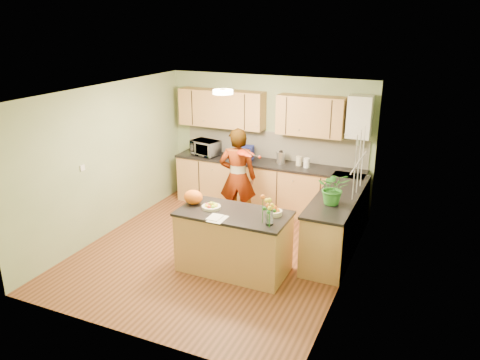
% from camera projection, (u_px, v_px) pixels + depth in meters
% --- Properties ---
extents(floor, '(4.50, 4.50, 0.00)m').
position_uv_depth(floor, '(216.00, 251.00, 7.37)').
color(floor, '#522E17').
rests_on(floor, ground).
extents(ceiling, '(4.00, 4.50, 0.02)m').
position_uv_depth(ceiling, '(214.00, 92.00, 6.56)').
color(ceiling, silver).
rests_on(ceiling, wall_back).
extents(wall_back, '(4.00, 0.02, 2.50)m').
position_uv_depth(wall_back, '(268.00, 142.00, 8.91)').
color(wall_back, gray).
rests_on(wall_back, floor).
extents(wall_front, '(4.00, 0.02, 2.50)m').
position_uv_depth(wall_front, '(121.00, 237.00, 5.02)').
color(wall_front, gray).
rests_on(wall_front, floor).
extents(wall_left, '(0.02, 4.50, 2.50)m').
position_uv_depth(wall_left, '(107.00, 161.00, 7.73)').
color(wall_left, gray).
rests_on(wall_left, floor).
extents(wall_right, '(0.02, 4.50, 2.50)m').
position_uv_depth(wall_right, '(350.00, 196.00, 6.20)').
color(wall_right, gray).
rests_on(wall_right, floor).
extents(back_counter, '(3.64, 0.62, 0.94)m').
position_uv_depth(back_counter, '(267.00, 186.00, 8.87)').
color(back_counter, '#A17E40').
rests_on(back_counter, floor).
extents(right_counter, '(0.62, 2.24, 0.94)m').
position_uv_depth(right_counter, '(338.00, 222.00, 7.30)').
color(right_counter, '#A17E40').
rests_on(right_counter, floor).
extents(splashback, '(3.60, 0.02, 0.52)m').
position_uv_depth(splashback, '(273.00, 145.00, 8.87)').
color(splashback, white).
rests_on(splashback, back_counter).
extents(upper_cabinets, '(3.20, 0.34, 0.70)m').
position_uv_depth(upper_cabinets, '(257.00, 111.00, 8.63)').
color(upper_cabinets, '#A17E40').
rests_on(upper_cabinets, wall_back).
extents(boiler, '(0.40, 0.30, 0.86)m').
position_uv_depth(boiler, '(360.00, 117.00, 7.91)').
color(boiler, white).
rests_on(boiler, wall_back).
extents(window_right, '(0.01, 1.30, 1.05)m').
position_uv_depth(window_right, '(359.00, 162.00, 6.62)').
color(window_right, white).
rests_on(window_right, wall_right).
extents(light_switch, '(0.02, 0.09, 0.09)m').
position_uv_depth(light_switch, '(82.00, 168.00, 7.19)').
color(light_switch, white).
rests_on(light_switch, wall_left).
extents(ceiling_lamp, '(0.30, 0.30, 0.07)m').
position_uv_depth(ceiling_lamp, '(223.00, 92.00, 6.83)').
color(ceiling_lamp, '#FFEABF').
rests_on(ceiling_lamp, ceiling).
extents(peninsula_island, '(1.58, 0.81, 0.90)m').
position_uv_depth(peninsula_island, '(234.00, 241.00, 6.70)').
color(peninsula_island, '#A17E40').
rests_on(peninsula_island, floor).
extents(fruit_dish, '(0.27, 0.27, 0.09)m').
position_uv_depth(fruit_dish, '(211.00, 206.00, 6.67)').
color(fruit_dish, beige).
rests_on(fruit_dish, peninsula_island).
extents(orange_bowl, '(0.22, 0.22, 0.13)m').
position_uv_depth(orange_bowl, '(274.00, 211.00, 6.45)').
color(orange_bowl, beige).
rests_on(orange_bowl, peninsula_island).
extents(flower_vase, '(0.24, 0.24, 0.45)m').
position_uv_depth(flower_vase, '(270.00, 204.00, 6.07)').
color(flower_vase, silver).
rests_on(flower_vase, peninsula_island).
extents(orange_bag, '(0.32, 0.29, 0.21)m').
position_uv_depth(orange_bag, '(193.00, 197.00, 6.81)').
color(orange_bag, orange).
rests_on(orange_bag, peninsula_island).
extents(papers, '(0.21, 0.29, 0.01)m').
position_uv_depth(papers, '(218.00, 219.00, 6.33)').
color(papers, silver).
rests_on(papers, peninsula_island).
extents(violinist, '(0.73, 0.58, 1.75)m').
position_uv_depth(violinist, '(238.00, 178.00, 8.07)').
color(violinist, '#EBAC8F').
rests_on(violinist, floor).
extents(violin, '(0.71, 0.62, 0.18)m').
position_uv_depth(violin, '(243.00, 153.00, 7.63)').
color(violin, '#521505').
rests_on(violin, violinist).
extents(microwave, '(0.59, 0.47, 0.29)m').
position_uv_depth(microwave, '(205.00, 148.00, 9.13)').
color(microwave, white).
rests_on(microwave, back_counter).
extents(blue_box, '(0.36, 0.29, 0.26)m').
position_uv_depth(blue_box, '(245.00, 153.00, 8.85)').
color(blue_box, navy).
rests_on(blue_box, back_counter).
extents(kettle, '(0.15, 0.15, 0.29)m').
position_uv_depth(kettle, '(281.00, 157.00, 8.61)').
color(kettle, silver).
rests_on(kettle, back_counter).
extents(jar_cream, '(0.13, 0.13, 0.17)m').
position_uv_depth(jar_cream, '(299.00, 161.00, 8.49)').
color(jar_cream, beige).
rests_on(jar_cream, back_counter).
extents(jar_white, '(0.15, 0.15, 0.17)m').
position_uv_depth(jar_white, '(307.00, 163.00, 8.37)').
color(jar_white, white).
rests_on(jar_white, back_counter).
extents(potted_plant, '(0.52, 0.48, 0.49)m').
position_uv_depth(potted_plant, '(334.00, 188.00, 6.67)').
color(potted_plant, '#2E7C29').
rests_on(potted_plant, right_counter).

